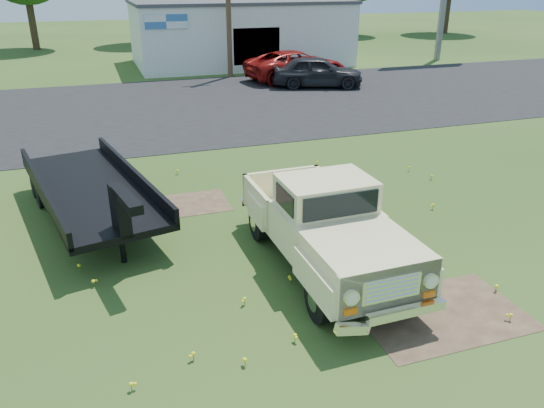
% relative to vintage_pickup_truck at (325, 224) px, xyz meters
% --- Properties ---
extents(ground, '(140.00, 140.00, 0.00)m').
position_rel_vintage_pickup_truck_xyz_m(ground, '(-0.14, 0.73, -1.01)').
color(ground, '#264416').
rests_on(ground, ground).
extents(asphalt_lot, '(90.00, 14.00, 0.02)m').
position_rel_vintage_pickup_truck_xyz_m(asphalt_lot, '(-0.14, 15.73, -1.01)').
color(asphalt_lot, black).
rests_on(asphalt_lot, ground).
extents(dirt_patch_a, '(3.00, 2.00, 0.01)m').
position_rel_vintage_pickup_truck_xyz_m(dirt_patch_a, '(1.36, -2.27, -1.01)').
color(dirt_patch_a, '#453325').
rests_on(dirt_patch_a, ground).
extents(dirt_patch_b, '(2.20, 1.60, 0.01)m').
position_rel_vintage_pickup_truck_xyz_m(dirt_patch_b, '(-2.14, 4.23, -1.01)').
color(dirt_patch_b, '#453325').
rests_on(dirt_patch_b, ground).
extents(commercial_building, '(14.20, 8.20, 4.15)m').
position_rel_vintage_pickup_truck_xyz_m(commercial_building, '(5.86, 27.73, 1.09)').
color(commercial_building, silver).
rests_on(commercial_building, ground).
extents(vintage_pickup_truck, '(2.26, 5.59, 2.01)m').
position_rel_vintage_pickup_truck_xyz_m(vintage_pickup_truck, '(0.00, 0.00, 0.00)').
color(vintage_pickup_truck, beige).
rests_on(vintage_pickup_truck, ground).
extents(flatbed_trailer, '(3.68, 7.16, 1.86)m').
position_rel_vintage_pickup_truck_xyz_m(flatbed_trailer, '(-4.54, 4.09, -0.07)').
color(flatbed_trailer, black).
rests_on(flatbed_trailer, ground).
extents(red_pickup, '(6.38, 3.70, 1.67)m').
position_rel_vintage_pickup_truck_xyz_m(red_pickup, '(7.24, 20.45, -0.17)').
color(red_pickup, maroon).
rests_on(red_pickup, ground).
extents(dark_sedan, '(5.27, 3.44, 1.67)m').
position_rel_vintage_pickup_truck_xyz_m(dark_sedan, '(7.56, 18.08, -0.17)').
color(dark_sedan, black).
rests_on(dark_sedan, ground).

